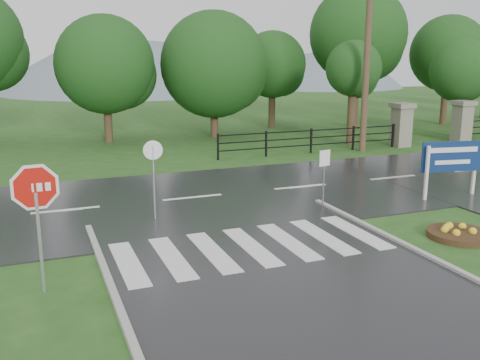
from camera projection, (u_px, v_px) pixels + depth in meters
name	position (u px, v px, depth m)	size (l,w,h in m)	color
ground	(372.00, 351.00, 8.57)	(120.00, 120.00, 0.00)	#234D19
main_road	(193.00, 199.00, 17.62)	(90.00, 8.00, 0.04)	black
crosswalk	(251.00, 246.00, 13.08)	(6.50, 2.80, 0.02)	silver
pillar_west	(401.00, 124.00, 27.45)	(1.00, 1.00, 2.24)	gray
pillar_east	(462.00, 120.00, 28.88)	(1.00, 1.00, 2.24)	gray
fence_west	(311.00, 138.00, 25.66)	(9.58, 0.08, 1.20)	black
hills	(103.00, 208.00, 72.19)	(102.00, 48.00, 48.00)	slate
treeline	(139.00, 138.00, 30.65)	(83.20, 5.20, 10.00)	#133C12
stop_sign	(36.00, 199.00, 10.25)	(1.23, 0.15, 2.78)	#939399
estate_billboard	(452.00, 159.00, 17.42)	(2.14, 0.45, 1.90)	silver
flower_bed	(459.00, 233.00, 13.85)	(1.62, 1.62, 0.32)	#332111
reg_sign_small	(324.00, 166.00, 16.32)	(0.40, 0.09, 1.81)	#939399
reg_sign_round	(154.00, 171.00, 14.94)	(0.54, 0.10, 2.33)	#939399
utility_pole_east	(367.00, 52.00, 25.22)	(1.67, 0.31, 9.41)	#473523
entrance_tree_left	(354.00, 70.00, 27.45)	(2.87, 2.87, 5.39)	#3D2B1C
entrance_tree_right	(462.00, 71.00, 30.05)	(3.54, 3.54, 5.53)	#3D2B1C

